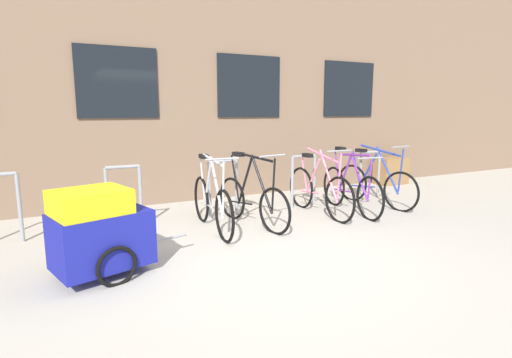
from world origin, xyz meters
The scene contains 10 objects.
ground_plane centered at (0.00, 0.00, 0.00)m, with size 42.00×42.00×0.00m, color #B2ADA0.
storefront_building centered at (0.00, 6.84, 2.42)m, with size 28.00×7.32×4.83m.
bike_rack centered at (0.12, 1.90, 0.53)m, with size 6.50×0.05×0.91m.
bicycle_purple centered at (2.12, 1.24, 0.39)m, with size 0.44×1.77×1.07m.
bicycle_blue centered at (2.82, 1.42, 0.38)m, with size 0.46×1.72×1.11m.
bicycle_pink centered at (1.56, 1.35, 0.39)m, with size 0.44×1.79×1.11m.
bicycle_silver centered at (-0.29, 1.30, 0.39)m, with size 0.44×1.77×1.09m.
bicycle_black centered at (0.31, 1.26, 0.38)m, with size 0.49×1.66×1.10m.
bike_trailer centered at (-1.85, 0.31, 0.47)m, with size 1.48×0.83×0.92m.
planter_box centered at (4.63, 2.85, 0.30)m, with size 0.70×0.44×0.60m, color olive.
Camera 1 is at (-2.16, -3.83, 1.66)m, focal length 27.95 mm.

